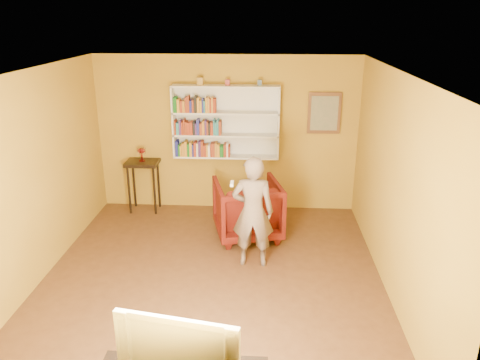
# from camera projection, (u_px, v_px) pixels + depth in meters

# --- Properties ---
(room_shell) EXTENTS (5.30, 5.80, 2.88)m
(room_shell) POSITION_uv_depth(u_px,v_px,m) (210.00, 209.00, 5.86)
(room_shell) COLOR #452A16
(room_shell) RESTS_ON ground
(bookshelf) EXTENTS (1.80, 0.29, 1.23)m
(bookshelf) POSITION_uv_depth(u_px,v_px,m) (226.00, 122.00, 7.93)
(bookshelf) COLOR silver
(bookshelf) RESTS_ON room_shell
(books_row_lower) EXTENTS (0.93, 0.19, 0.27)m
(books_row_lower) POSITION_uv_depth(u_px,v_px,m) (202.00, 149.00, 8.01)
(books_row_lower) COLOR navy
(books_row_lower) RESTS_ON bookshelf
(books_row_middle) EXTENTS (0.79, 0.19, 0.27)m
(books_row_middle) POSITION_uv_depth(u_px,v_px,m) (199.00, 128.00, 7.88)
(books_row_middle) COLOR maroon
(books_row_middle) RESTS_ON bookshelf
(books_row_upper) EXTENTS (0.70, 0.18, 0.27)m
(books_row_upper) POSITION_uv_depth(u_px,v_px,m) (195.00, 105.00, 7.76)
(books_row_upper) COLOR #16631B
(books_row_upper) RESTS_ON bookshelf
(ornament_left) EXTENTS (0.09, 0.09, 0.13)m
(ornament_left) POSITION_uv_depth(u_px,v_px,m) (200.00, 81.00, 7.67)
(ornament_left) COLOR #A47C2E
(ornament_left) RESTS_ON bookshelf
(ornament_centre) EXTENTS (0.07, 0.07, 0.10)m
(ornament_centre) POSITION_uv_depth(u_px,v_px,m) (228.00, 82.00, 7.65)
(ornament_centre) COLOR #9C3634
(ornament_centre) RESTS_ON bookshelf
(ornament_right) EXTENTS (0.07, 0.07, 0.09)m
(ornament_right) POSITION_uv_depth(u_px,v_px,m) (260.00, 83.00, 7.62)
(ornament_right) COLOR #435871
(ornament_right) RESTS_ON bookshelf
(framed_painting) EXTENTS (0.55, 0.05, 0.70)m
(framed_painting) POSITION_uv_depth(u_px,v_px,m) (324.00, 113.00, 7.84)
(framed_painting) COLOR #543118
(framed_painting) RESTS_ON room_shell
(console_table) EXTENTS (0.56, 0.43, 0.91)m
(console_table) POSITION_uv_depth(u_px,v_px,m) (143.00, 170.00, 8.14)
(console_table) COLOR black
(console_table) RESTS_ON ground
(ruby_lustre) EXTENTS (0.15, 0.14, 0.24)m
(ruby_lustre) POSITION_uv_depth(u_px,v_px,m) (142.00, 152.00, 8.03)
(ruby_lustre) COLOR maroon
(ruby_lustre) RESTS_ON console_table
(armchair) EXTENTS (1.18, 1.20, 0.91)m
(armchair) POSITION_uv_depth(u_px,v_px,m) (247.00, 209.00, 7.29)
(armchair) COLOR #410604
(armchair) RESTS_ON ground
(person) EXTENTS (0.58, 0.39, 1.58)m
(person) POSITION_uv_depth(u_px,v_px,m) (253.00, 212.00, 6.34)
(person) COLOR brown
(person) RESTS_ON ground
(game_remote) EXTENTS (0.04, 0.15, 0.04)m
(game_remote) POSITION_uv_depth(u_px,v_px,m) (232.00, 184.00, 5.91)
(game_remote) COLOR white
(game_remote) RESTS_ON person
(television) EXTENTS (1.04, 0.32, 0.60)m
(television) POSITION_uv_depth(u_px,v_px,m) (181.00, 342.00, 3.82)
(television) COLOR black
(television) RESTS_ON tv_cabinet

